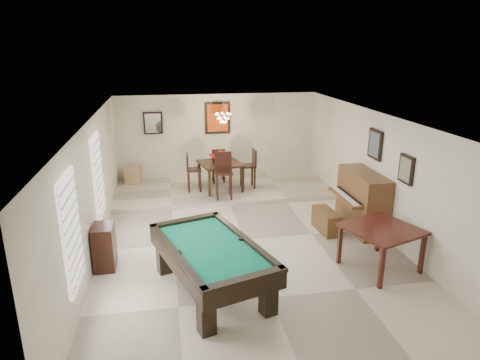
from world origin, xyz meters
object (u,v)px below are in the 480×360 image
object	(u,v)px
pool_table	(212,269)
dining_chair_west	(194,172)
dining_chair_east	(248,169)
corner_bench	(133,175)
flower_vase	(220,154)
dining_chair_south	(224,176)
piano_bench	(326,221)
chandelier	(223,114)
upright_piano	(356,201)
dining_chair_north	(218,165)
apothecary_chest	(104,247)
dining_table	(220,174)
square_table	(380,248)

from	to	relation	value
pool_table	dining_chair_west	bearing A→B (deg)	71.72
dining_chair_east	corner_bench	bearing A→B (deg)	-109.56
flower_vase	dining_chair_east	distance (m)	0.91
flower_vase	dining_chair_south	distance (m)	0.84
dining_chair_west	piano_bench	bearing A→B (deg)	-136.33
flower_vase	chandelier	bearing A→B (deg)	49.61
upright_piano	dining_chair_north	world-z (taller)	upright_piano
flower_vase	corner_bench	world-z (taller)	flower_vase
upright_piano	dining_chair_east	distance (m)	3.50
apothecary_chest	dining_chair_south	distance (m)	4.06
dining_table	piano_bench	bearing A→B (deg)	-56.06
piano_bench	dining_table	bearing A→B (deg)	123.94
square_table	dining_chair_south	distance (m)	4.62
square_table	dining_chair_south	size ratio (longest dim) A/B	0.98
dining_chair_north	square_table	bearing A→B (deg)	114.83
pool_table	flower_vase	distance (m)	5.05
piano_bench	flower_vase	bearing A→B (deg)	123.94
dining_chair_south	dining_chair_north	world-z (taller)	dining_chair_south
upright_piano	corner_bench	bearing A→B (deg)	141.80
dining_chair_north	dining_chair_west	size ratio (longest dim) A/B	0.98
flower_vase	dining_chair_south	size ratio (longest dim) A/B	0.19
pool_table	dining_chair_north	bearing A→B (deg)	64.23
upright_piano	apothecary_chest	size ratio (longest dim) A/B	1.88
corner_bench	chandelier	world-z (taller)	chandelier
apothecary_chest	dining_table	size ratio (longest dim) A/B	0.78
piano_bench	pool_table	bearing A→B (deg)	-144.33
square_table	apothecary_chest	xyz separation A→B (m)	(-5.01, 0.91, 0.01)
dining_chair_south	dining_chair_west	size ratio (longest dim) A/B	1.16
upright_piano	dining_chair_north	xyz separation A→B (m)	(-2.63, 3.64, -0.03)
pool_table	square_table	bearing A→B (deg)	-13.03
dining_chair_south	corner_bench	xyz separation A→B (m)	(-2.44, 1.82, -0.38)
pool_table	dining_chair_north	distance (m)	5.71
dining_chair_west	chandelier	size ratio (longest dim) A/B	1.74
dining_chair_south	dining_chair_west	world-z (taller)	dining_chair_south
square_table	piano_bench	bearing A→B (deg)	101.68
dining_chair_west	corner_bench	distance (m)	2.05
square_table	dining_table	world-z (taller)	dining_table
flower_vase	corner_bench	xyz separation A→B (m)	(-2.45, 1.08, -0.78)
piano_bench	dining_table	xyz separation A→B (m)	(-1.98, 2.94, 0.33)
dining_chair_east	apothecary_chest	bearing A→B (deg)	-43.53
dining_table	chandelier	bearing A→B (deg)	49.61
pool_table	dining_chair_north	xyz separation A→B (m)	(0.83, 5.64, 0.22)
dining_chair_south	dining_chair_north	xyz separation A→B (m)	(0.04, 1.44, -0.09)
upright_piano	dining_table	distance (m)	3.95
piano_bench	dining_chair_north	size ratio (longest dim) A/B	0.85
dining_chair_south	dining_chair_north	distance (m)	1.44
upright_piano	dining_chair_west	distance (m)	4.48
pool_table	dining_table	size ratio (longest dim) A/B	2.29
flower_vase	chandelier	world-z (taller)	chandelier
piano_bench	apothecary_chest	world-z (taller)	apothecary_chest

